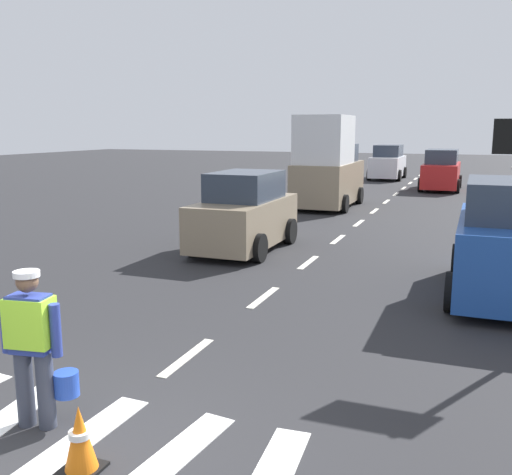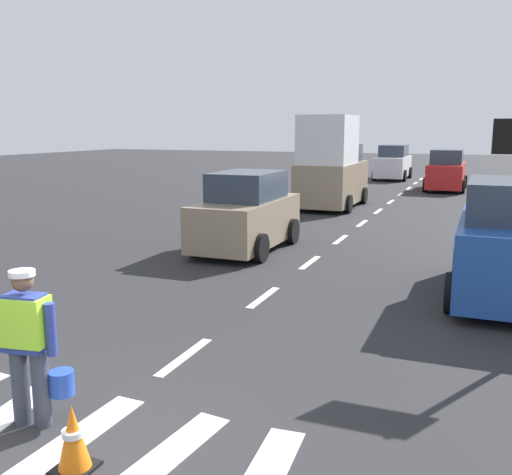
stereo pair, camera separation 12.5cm
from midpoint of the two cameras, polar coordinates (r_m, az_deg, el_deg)
ground_plane at (r=25.26m, az=13.44°, el=3.53°), size 96.00×96.00×0.00m
crosswalk_stripes at (r=6.33m, az=-17.03°, el=-18.62°), size 4.50×1.93×0.01m
lane_center_line at (r=29.40m, az=14.66°, el=4.47°), size 0.14×46.40×0.01m
road_worker at (r=6.39m, az=-21.01°, el=-9.50°), size 0.74×0.45×1.67m
traffic_cone_near at (r=5.72m, az=-17.04°, el=-18.48°), size 0.36×0.36×0.63m
delivery_truck at (r=22.61m, az=7.65°, el=7.00°), size 2.16×4.60×3.54m
car_oncoming_lead at (r=14.61m, az=-0.72°, el=2.34°), size 1.91×3.81×1.99m
car_outgoing_far at (r=30.49m, az=18.48°, el=6.24°), size 1.93×4.32×2.02m
car_oncoming_third at (r=36.19m, az=13.53°, el=7.16°), size 1.96×4.18×2.06m
car_parked_curbside at (r=11.38m, az=24.22°, el=-0.61°), size 2.02×4.10×2.16m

